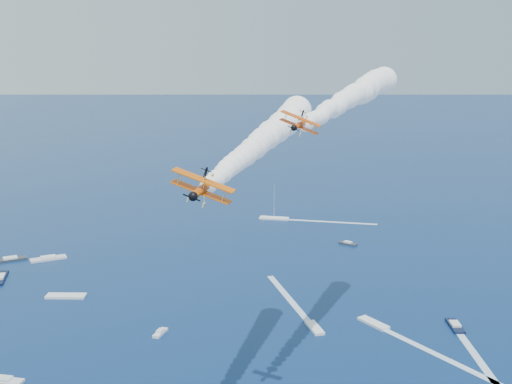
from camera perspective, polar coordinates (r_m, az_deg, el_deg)
biplane_lead at (r=110.51m, az=3.84°, el=5.87°), size 9.35×10.30×6.86m
biplane_trail at (r=89.96m, az=-4.70°, el=0.26°), size 12.35×13.11×8.48m
smoke_trail_lead at (r=140.24m, az=8.36°, el=8.20°), size 66.01×55.42×11.38m
smoke_trail_trail at (r=119.16m, az=0.62°, el=4.54°), size 66.32×63.07×11.38m
spectator_boats at (r=193.19m, az=-15.96°, el=-10.23°), size 214.85×161.77×0.70m
boat_wakes at (r=202.28m, az=10.18°, el=-8.96°), size 92.89×145.50×0.04m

